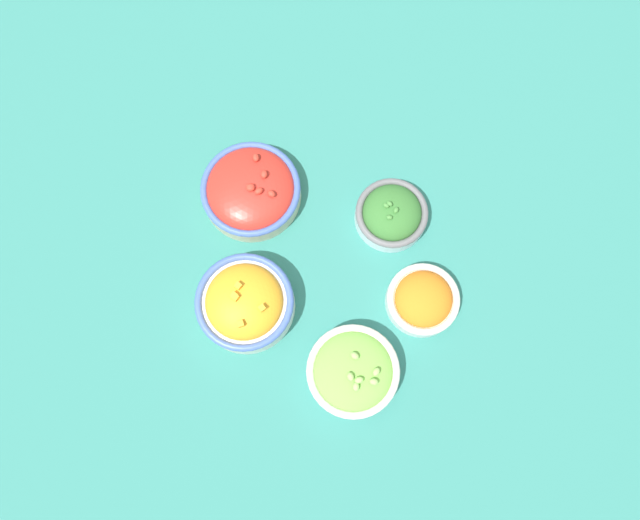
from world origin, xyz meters
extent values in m
plane|color=#337F75|center=(0.00, 0.00, 0.00)|extent=(3.00, 3.00, 0.00)
cylinder|color=white|center=(-0.15, -0.10, 0.02)|extent=(0.12, 0.12, 0.03)
torus|color=silver|center=(-0.15, -0.10, 0.03)|extent=(0.12, 0.12, 0.01)
ellipsoid|color=orange|center=(-0.15, -0.10, 0.03)|extent=(0.10, 0.10, 0.06)
cylinder|color=silver|center=(-0.18, 0.06, 0.02)|extent=(0.15, 0.15, 0.04)
torus|color=silver|center=(-0.18, 0.06, 0.04)|extent=(0.15, 0.15, 0.01)
ellipsoid|color=#7ABC4C|center=(-0.18, 0.06, 0.04)|extent=(0.13, 0.13, 0.04)
ellipsoid|color=#99D166|center=(-0.20, 0.06, 0.07)|extent=(0.02, 0.02, 0.01)
ellipsoid|color=#99D166|center=(-0.19, 0.07, 0.07)|extent=(0.02, 0.01, 0.01)
ellipsoid|color=#99D166|center=(-0.21, 0.04, 0.06)|extent=(0.02, 0.02, 0.01)
ellipsoid|color=#99D166|center=(-0.20, 0.03, 0.06)|extent=(0.02, 0.02, 0.01)
ellipsoid|color=#99D166|center=(-0.16, 0.04, 0.07)|extent=(0.02, 0.01, 0.01)
ellipsoid|color=#99D166|center=(-0.20, 0.07, 0.07)|extent=(0.02, 0.02, 0.01)
cylinder|color=silver|center=(0.00, -0.15, 0.02)|extent=(0.12, 0.12, 0.03)
torus|color=slate|center=(0.00, -0.15, 0.03)|extent=(0.12, 0.12, 0.01)
ellipsoid|color=#387533|center=(0.00, -0.15, 0.03)|extent=(0.10, 0.10, 0.06)
ellipsoid|color=#47893D|center=(0.01, -0.14, 0.06)|extent=(0.01, 0.01, 0.01)
ellipsoid|color=#47893D|center=(-0.01, -0.15, 0.07)|extent=(0.01, 0.01, 0.01)
ellipsoid|color=#47893D|center=(-0.01, -0.13, 0.06)|extent=(0.01, 0.01, 0.01)
ellipsoid|color=#47893D|center=(0.01, -0.14, 0.07)|extent=(0.01, 0.01, 0.01)
cylinder|color=beige|center=(0.17, 0.03, 0.02)|extent=(0.17, 0.17, 0.03)
torus|color=#4766B7|center=(0.17, 0.03, 0.03)|extent=(0.17, 0.17, 0.01)
ellipsoid|color=red|center=(0.17, 0.03, 0.03)|extent=(0.15, 0.15, 0.05)
ellipsoid|color=red|center=(0.16, 0.03, 0.06)|extent=(0.02, 0.02, 0.01)
ellipsoid|color=red|center=(0.17, 0.00, 0.06)|extent=(0.02, 0.02, 0.01)
ellipsoid|color=red|center=(0.16, 0.03, 0.06)|extent=(0.02, 0.02, 0.01)
ellipsoid|color=red|center=(0.13, 0.01, 0.06)|extent=(0.02, 0.01, 0.01)
ellipsoid|color=red|center=(0.15, 0.02, 0.06)|extent=(0.01, 0.01, 0.01)
ellipsoid|color=red|center=(0.20, -0.01, 0.06)|extent=(0.02, 0.02, 0.01)
cylinder|color=silver|center=(0.01, 0.14, 0.02)|extent=(0.16, 0.16, 0.05)
torus|color=#4766B7|center=(0.01, 0.14, 0.05)|extent=(0.16, 0.16, 0.01)
ellipsoid|color=orange|center=(0.01, 0.14, 0.05)|extent=(0.13, 0.13, 0.06)
cube|color=#F4A828|center=(0.03, 0.14, 0.08)|extent=(0.01, 0.01, 0.01)
cube|color=#F4A828|center=(0.01, 0.15, 0.08)|extent=(0.01, 0.01, 0.01)
cube|color=#F4A828|center=(-0.03, 0.17, 0.08)|extent=(0.01, 0.01, 0.01)
cube|color=#F4A828|center=(-0.02, 0.12, 0.08)|extent=(0.01, 0.01, 0.01)
cube|color=#F4A828|center=(0.02, 0.15, 0.08)|extent=(0.01, 0.01, 0.01)
camera|label=1|loc=(-0.20, 0.13, 1.04)|focal=35.00mm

